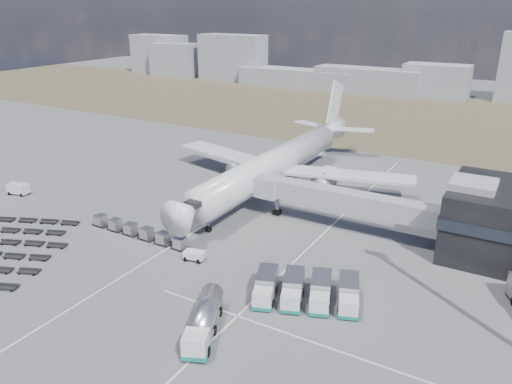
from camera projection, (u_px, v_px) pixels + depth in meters
The scene contains 12 objects.
ground at pixel (173, 255), 71.80m from camera, with size 420.00×420.00×0.00m, color #565659.
grass_strip at pixel (389, 115), 160.80m from camera, with size 420.00×90.00×0.01m, color brown.
lane_markings at pixel (241, 263), 69.66m from camera, with size 47.12×110.00×0.01m.
jet_bridge at pixel (331, 198), 79.09m from camera, with size 30.30×3.80×7.05m.
airliner at pixel (278, 162), 96.12m from camera, with size 51.59×64.53×17.62m.
skyline at pixel (416, 74), 192.94m from camera, with size 294.84×22.20×24.47m.
fuel_tanker at pixel (204, 320), 54.30m from camera, with size 6.51×10.50×3.33m.
pushback_tug at pixel (194, 256), 70.20m from camera, with size 2.90×1.63×1.35m, color silver.
utility_van at pixel (18, 189), 94.13m from camera, with size 4.00×1.81×2.16m, color silver.
catering_truck at pixel (324, 179), 98.27m from camera, with size 3.20×6.81×3.04m.
service_trucks_near at pixel (307, 290), 60.25m from camera, with size 13.96×10.66×2.75m.
uld_row at pixel (139, 231), 76.94m from camera, with size 18.98×1.77×1.72m.
Camera 1 is at (42.37, -49.28, 34.04)m, focal length 35.00 mm.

